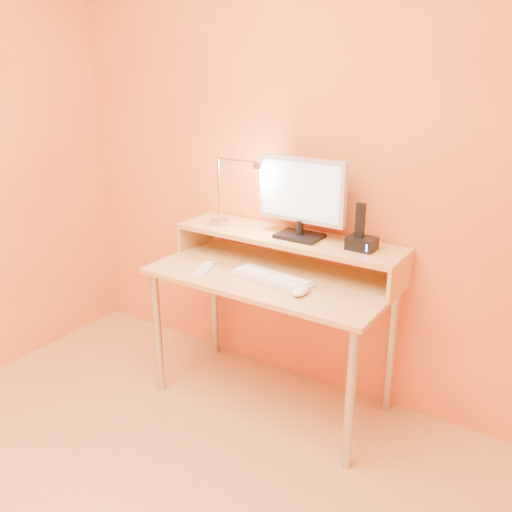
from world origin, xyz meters
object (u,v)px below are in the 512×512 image
Objects in this scene: lamp_base at (220,222)px; phone_dock at (362,243)px; remote_control at (204,270)px; monitor_panel at (302,190)px; mouse at (300,291)px; keyboard at (272,279)px.

phone_dock is (0.80, 0.03, 0.02)m from lamp_base.
remote_control is (-0.70, -0.30, -0.18)m from phone_dock.
monitor_panel reaches higher than phone_dock.
phone_dock is at bearing 2.16° from lamp_base.
remote_control is (-0.37, -0.31, -0.39)m from monitor_panel.
monitor_panel reaches higher than lamp_base.
mouse is (0.64, -0.26, -0.15)m from lamp_base.
mouse is at bearing -22.17° from lamp_base.
phone_dock is 0.65× the size of remote_control.
monitor_panel reaches higher than remote_control.
lamp_base is 0.86× the size of mouse.
remote_control is at bearing -139.13° from monitor_panel.
monitor_panel is at bearing 115.78° from mouse.
mouse is at bearing -59.97° from monitor_panel.
lamp_base reaches higher than keyboard.
phone_dock is 0.37m from mouse.
lamp_base is 0.70m from mouse.
lamp_base is 0.50× the size of remote_control.
keyboard is (-0.35, -0.23, -0.18)m from phone_dock.
phone_dock reaches higher than keyboard.
phone_dock is at bearing 57.70° from mouse.
keyboard is (0.45, -0.20, -0.16)m from lamp_base.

